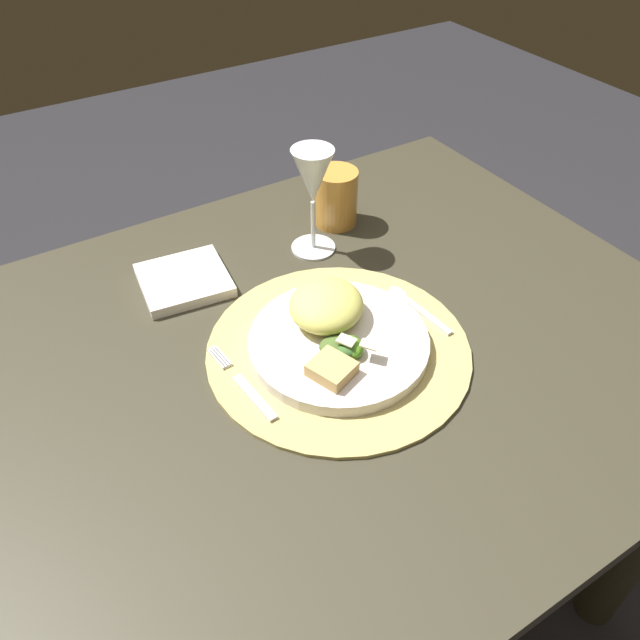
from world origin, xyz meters
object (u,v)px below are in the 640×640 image
(dining_table, at_px, (292,426))
(napkin, at_px, (184,280))
(wine_glass, at_px, (313,181))
(spoon, at_px, (409,302))
(dinner_plate, at_px, (339,343))
(amber_tumbler, at_px, (336,198))
(fork, at_px, (244,386))

(dining_table, distance_m, napkin, 0.29)
(wine_glass, bearing_deg, napkin, 174.17)
(spoon, distance_m, napkin, 0.36)
(dinner_plate, relative_size, amber_tumbler, 2.50)
(dinner_plate, distance_m, fork, 0.15)
(dining_table, relative_size, fork, 7.68)
(wine_glass, xyz_separation_m, amber_tumbler, (0.08, 0.05, -0.08))
(spoon, bearing_deg, wine_glass, 102.49)
(dining_table, bearing_deg, fork, -164.71)
(dining_table, height_order, dinner_plate, dinner_plate)
(fork, distance_m, amber_tumbler, 0.43)
(dinner_plate, height_order, napkin, dinner_plate)
(napkin, distance_m, wine_glass, 0.26)
(dining_table, relative_size, napkin, 9.13)
(wine_glass, bearing_deg, amber_tumbler, 32.88)
(napkin, bearing_deg, dining_table, -75.31)
(dinner_plate, distance_m, spoon, 0.15)
(spoon, bearing_deg, dining_table, 179.69)
(wine_glass, distance_m, amber_tumbler, 0.12)
(dining_table, height_order, spoon, spoon)
(fork, distance_m, napkin, 0.25)
(napkin, xyz_separation_m, amber_tumbler, (0.30, 0.03, 0.04))
(amber_tumbler, bearing_deg, dinner_plate, -121.96)
(amber_tumbler, bearing_deg, wine_glass, -147.12)
(spoon, height_order, amber_tumbler, amber_tumbler)
(fork, bearing_deg, wine_glass, 42.95)
(dining_table, xyz_separation_m, amber_tumbler, (0.24, 0.26, 0.20))
(spoon, xyz_separation_m, wine_glass, (-0.05, 0.21, 0.12))
(dinner_plate, height_order, wine_glass, wine_glass)
(napkin, height_order, wine_glass, wine_glass)
(dining_table, xyz_separation_m, dinner_plate, (0.07, -0.02, 0.17))
(fork, relative_size, spoon, 1.21)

